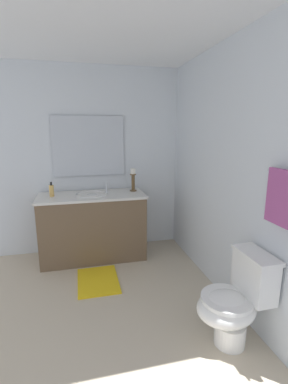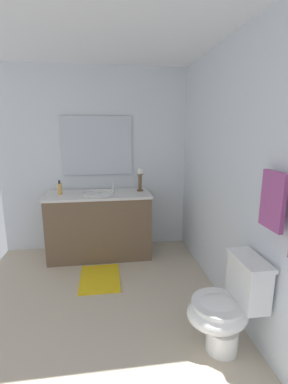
{
  "view_description": "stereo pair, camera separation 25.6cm",
  "coord_description": "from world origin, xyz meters",
  "views": [
    {
      "loc": [
        2.41,
        -0.12,
        1.65
      ],
      "look_at": [
        -0.13,
        0.49,
        1.05
      ],
      "focal_mm": 25.53,
      "sensor_mm": 36.0,
      "label": 1
    },
    {
      "loc": [
        2.46,
        0.13,
        1.65
      ],
      "look_at": [
        -0.13,
        0.49,
        1.05
      ],
      "focal_mm": 25.53,
      "sensor_mm": 36.0,
      "label": 2
    }
  ],
  "objects": [
    {
      "name": "candle_holder_tall",
      "position": [
        -1.07,
        0.57,
        1.01
      ],
      "size": [
        0.09,
        0.09,
        0.3
      ],
      "color": "brown",
      "rests_on": "vanity_cabinet"
    },
    {
      "name": "toilet",
      "position": [
        0.79,
        0.98,
        0.37
      ],
      "size": [
        0.39,
        0.54,
        0.75
      ],
      "color": "white",
      "rests_on": "ground"
    },
    {
      "name": "bath_mat",
      "position": [
        -0.36,
        0.02,
        0.01
      ],
      "size": [
        0.6,
        0.44,
        0.02
      ],
      "primitive_type": "cube",
      "color": "yellow",
      "rests_on": "ground"
    },
    {
      "name": "soap_bottle",
      "position": [
        -1.0,
        -0.46,
        0.92
      ],
      "size": [
        0.06,
        0.06,
        0.18
      ],
      "color": "#E5B259",
      "rests_on": "vanity_cabinet"
    },
    {
      "name": "ceiling",
      "position": [
        0.0,
        0.0,
        2.46
      ],
      "size": [
        2.62,
        2.52,
        0.02
      ],
      "primitive_type": "cube",
      "color": "white"
    },
    {
      "name": "wall_left",
      "position": [
        -1.31,
        0.0,
        1.23
      ],
      "size": [
        0.04,
        2.52,
        2.45
      ],
      "primitive_type": "cube",
      "color": "silver",
      "rests_on": "ground"
    },
    {
      "name": "wall_back",
      "position": [
        0.0,
        1.26,
        1.23
      ],
      "size": [
        2.62,
        0.04,
        2.45
      ],
      "primitive_type": "cube",
      "color": "silver",
      "rests_on": "ground"
    },
    {
      "name": "floor",
      "position": [
        0.0,
        0.0,
        -0.01
      ],
      "size": [
        2.62,
        2.52,
        0.02
      ],
      "primitive_type": "cube",
      "color": "beige",
      "rests_on": "ground"
    },
    {
      "name": "sink_basin",
      "position": [
        -0.99,
        0.02,
        0.81
      ],
      "size": [
        0.4,
        0.4,
        0.24
      ],
      "color": "white",
      "rests_on": "vanity_cabinet"
    },
    {
      "name": "vanity_cabinet",
      "position": [
        -0.99,
        0.02,
        0.42
      ],
      "size": [
        0.58,
        1.34,
        0.85
      ],
      "color": "brown",
      "rests_on": "ground"
    },
    {
      "name": "towel_near_vanity",
      "position": [
        0.9,
        1.18,
        1.2
      ],
      "size": [
        0.23,
        0.03,
        0.38
      ],
      "primitive_type": "cube",
      "color": "#A54C8C",
      "rests_on": "towel_bar"
    },
    {
      "name": "mirror",
      "position": [
        -1.27,
        0.02,
        1.43
      ],
      "size": [
        0.02,
        0.92,
        0.77
      ],
      "primitive_type": "cube",
      "color": "silver"
    }
  ]
}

